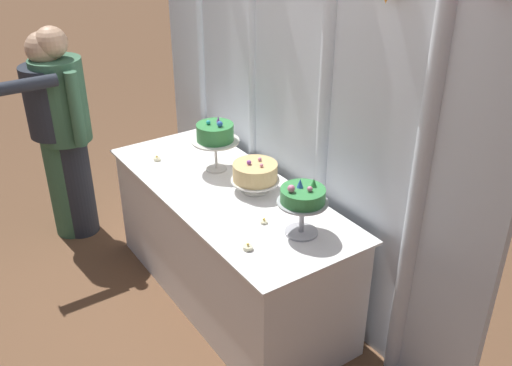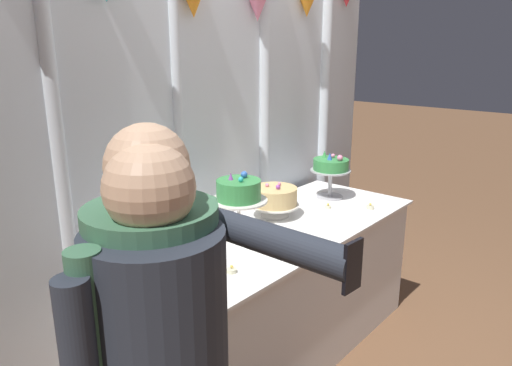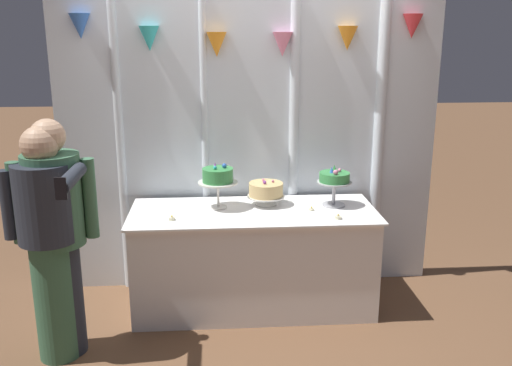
{
  "view_description": "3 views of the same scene",
  "coord_description": "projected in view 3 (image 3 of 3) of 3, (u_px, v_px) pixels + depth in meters",
  "views": [
    {
      "loc": [
        2.54,
        -1.4,
        2.4
      ],
      "look_at": [
        0.27,
        0.13,
        0.93
      ],
      "focal_mm": 39.68,
      "sensor_mm": 36.0,
      "label": 1
    },
    {
      "loc": [
        -2.0,
        -1.41,
        1.75
      ],
      "look_at": [
        -0.1,
        0.2,
        1.03
      ],
      "focal_mm": 33.71,
      "sensor_mm": 36.0,
      "label": 2
    },
    {
      "loc": [
        -0.27,
        -3.87,
        2.09
      ],
      "look_at": [
        0.01,
        0.02,
        1.01
      ],
      "focal_mm": 39.34,
      "sensor_mm": 36.0,
      "label": 3
    }
  ],
  "objects": [
    {
      "name": "tealight_far_left",
      "position": [
        172.0,
        219.0,
        3.97
      ],
      "size": [
        0.05,
        0.05,
        0.04
      ],
      "color": "beige",
      "rests_on": "cake_table"
    },
    {
      "name": "cake_display_rightmost",
      "position": [
        334.0,
        180.0,
        4.25
      ],
      "size": [
        0.26,
        0.26,
        0.31
      ],
      "color": "#B2B2B7",
      "rests_on": "cake_table"
    },
    {
      "name": "tealight_near_left",
      "position": [
        311.0,
        209.0,
        4.18
      ],
      "size": [
        0.04,
        0.04,
        0.03
      ],
      "color": "beige",
      "rests_on": "cake_table"
    },
    {
      "name": "guest_man_pink_jacket",
      "position": [
        57.0,
        232.0,
        3.55
      ],
      "size": [
        0.52,
        0.4,
        1.57
      ],
      "color": "#282D38",
      "rests_on": "ground_plane"
    },
    {
      "name": "draped_curtain",
      "position": [
        254.0,
        136.0,
        4.48
      ],
      "size": [
        3.02,
        0.16,
        2.4
      ],
      "color": "silver",
      "rests_on": "ground_plane"
    },
    {
      "name": "cake_table",
      "position": [
        253.0,
        259.0,
        4.29
      ],
      "size": [
        1.84,
        0.74,
        0.78
      ],
      "color": "white",
      "rests_on": "ground_plane"
    },
    {
      "name": "cake_display_center",
      "position": [
        266.0,
        191.0,
        4.29
      ],
      "size": [
        0.29,
        0.29,
        0.2
      ],
      "color": "silver",
      "rests_on": "cake_table"
    },
    {
      "name": "guest_girl_blue_dress",
      "position": [
        49.0,
        237.0,
        3.49
      ],
      "size": [
        0.53,
        0.63,
        1.54
      ],
      "color": "#3D6B4C",
      "rests_on": "ground_plane"
    },
    {
      "name": "cake_display_leftmost",
      "position": [
        218.0,
        177.0,
        4.18
      ],
      "size": [
        0.3,
        0.3,
        0.35
      ],
      "color": "silver",
      "rests_on": "cake_table"
    },
    {
      "name": "ground_plane",
      "position": [
        254.0,
        311.0,
        4.29
      ],
      "size": [
        24.0,
        24.0,
        0.0
      ],
      "primitive_type": "plane",
      "color": "brown"
    },
    {
      "name": "tealight_near_right",
      "position": [
        338.0,
        217.0,
        4.0
      ],
      "size": [
        0.05,
        0.05,
        0.04
      ],
      "color": "beige",
      "rests_on": "cake_table"
    }
  ]
}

